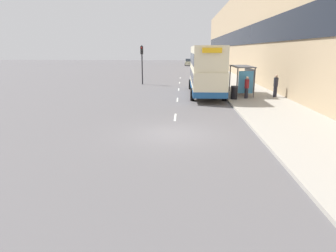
{
  "coord_description": "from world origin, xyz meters",
  "views": [
    {
      "loc": [
        0.46,
        -14.04,
        3.96
      ],
      "look_at": [
        -1.06,
        15.92,
        -3.66
      ],
      "focal_mm": 32.0,
      "sensor_mm": 36.0,
      "label": 1
    }
  ],
  "objects": [
    {
      "name": "car_0",
      "position": [
        1.8,
        66.34,
        0.88
      ],
      "size": [
        2.04,
        4.24,
        1.78
      ],
      "color": "#B7B799",
      "rests_on": "ground_plane"
    },
    {
      "name": "lane_mark_0",
      "position": [
        0.0,
        3.7,
        0.01
      ],
      "size": [
        0.12,
        2.0,
        0.01
      ],
      "color": "silver",
      "rests_on": "ground_plane"
    },
    {
      "name": "lane_mark_4",
      "position": [
        0.0,
        30.23,
        0.01
      ],
      "size": [
        0.12,
        2.0,
        0.01
      ],
      "color": "silver",
      "rests_on": "ground_plane"
    },
    {
      "name": "terrace_facade",
      "position": [
        10.49,
        38.5,
        6.54
      ],
      "size": [
        3.1,
        93.0,
        13.1
      ],
      "color": "tan",
      "rests_on": "ground_plane"
    },
    {
      "name": "bus_shelter",
      "position": [
        5.77,
        12.64,
        1.88
      ],
      "size": [
        1.6,
        4.2,
        2.48
      ],
      "color": "#4C4C51",
      "rests_on": "ground_plane"
    },
    {
      "name": "ground_plane",
      "position": [
        0.0,
        0.0,
        0.0
      ],
      "size": [
        220.0,
        220.0,
        0.0
      ],
      "primitive_type": "plane",
      "color": "#5B595B"
    },
    {
      "name": "lane_mark_1",
      "position": [
        0.0,
        10.33,
        0.01
      ],
      "size": [
        0.12,
        2.0,
        0.01
      ],
      "color": "silver",
      "rests_on": "ground_plane"
    },
    {
      "name": "pedestrian_at_shelter",
      "position": [
        5.59,
        10.48,
        1.04
      ],
      "size": [
        0.35,
        0.35,
        1.77
      ],
      "color": "#23232D",
      "rests_on": "ground_plane"
    },
    {
      "name": "lane_mark_3",
      "position": [
        0.0,
        23.6,
        0.01
      ],
      "size": [
        0.12,
        2.0,
        0.01
      ],
      "color": "silver",
      "rests_on": "ground_plane"
    },
    {
      "name": "pedestrian_1",
      "position": [
        8.17,
        11.4,
        1.09
      ],
      "size": [
        0.37,
        0.37,
        1.85
      ],
      "color": "#23232D",
      "rests_on": "ground_plane"
    },
    {
      "name": "litter_bin",
      "position": [
        4.55,
        10.09,
        0.67
      ],
      "size": [
        0.55,
        0.55,
        1.05
      ],
      "color": "black",
      "rests_on": "ground_plane"
    },
    {
      "name": "traffic_light_far_kerb",
      "position": [
        -4.4,
        21.57,
        3.05
      ],
      "size": [
        0.3,
        0.32,
        4.5
      ],
      "color": "black",
      "rests_on": "ground_plane"
    },
    {
      "name": "pavement",
      "position": [
        6.5,
        38.5,
        0.07
      ],
      "size": [
        5.0,
        93.0,
        0.14
      ],
      "color": "#A39E93",
      "rests_on": "ground_plane"
    },
    {
      "name": "lane_mark_2",
      "position": [
        0.0,
        16.96,
        0.01
      ],
      "size": [
        0.12,
        2.0,
        0.01
      ],
      "color": "silver",
      "rests_on": "ground_plane"
    },
    {
      "name": "double_decker_bus_near",
      "position": [
        2.47,
        13.57,
        2.29
      ],
      "size": [
        2.85,
        11.39,
        4.3
      ],
      "color": "beige",
      "rests_on": "ground_plane"
    }
  ]
}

